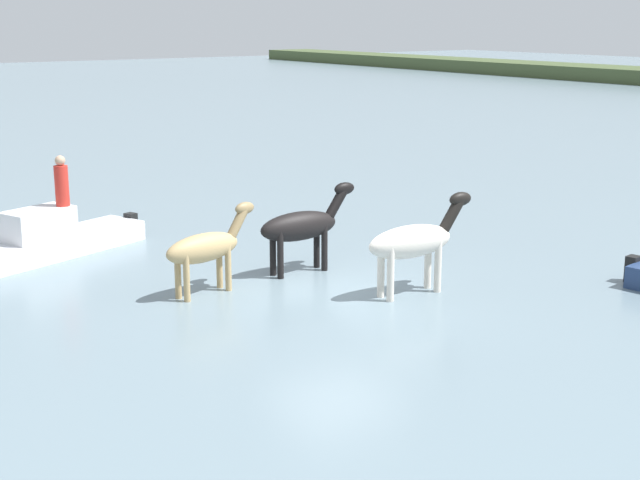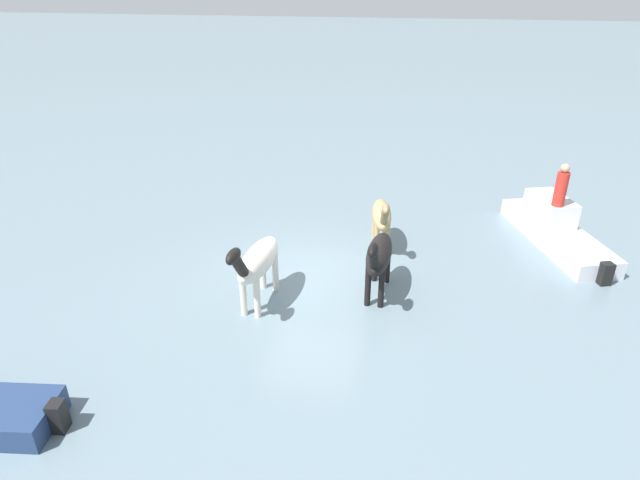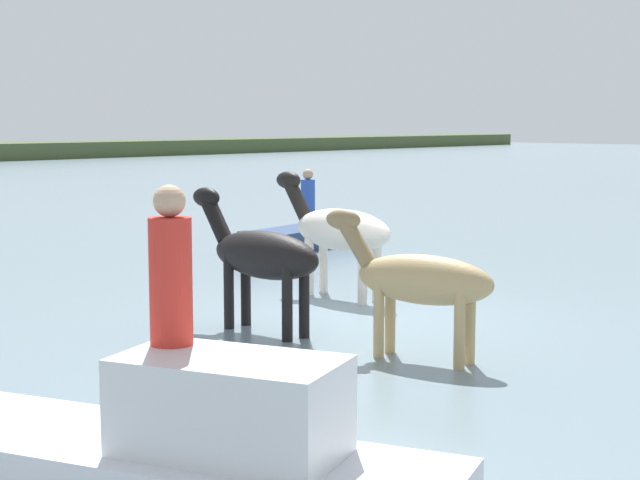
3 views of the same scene
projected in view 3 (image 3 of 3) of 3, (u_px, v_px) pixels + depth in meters
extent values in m
plane|color=slate|center=(361.00, 317.00, 14.20)|extent=(198.58, 198.58, 0.00)
ellipsoid|color=silver|center=(342.00, 230.00, 15.54)|extent=(0.69, 2.02, 0.67)
cylinder|color=silver|center=(309.00, 261.00, 15.92)|extent=(0.15, 0.15, 1.10)
cylinder|color=silver|center=(323.00, 260.00, 16.14)|extent=(0.15, 0.15, 1.10)
cylinder|color=silver|center=(363.00, 269.00, 15.07)|extent=(0.15, 0.15, 1.10)
cylinder|color=silver|center=(377.00, 267.00, 15.29)|extent=(0.15, 0.15, 1.10)
cylinder|color=black|center=(297.00, 199.00, 16.24)|extent=(0.26, 0.62, 0.74)
ellipsoid|color=black|center=(288.00, 180.00, 16.35)|extent=(0.26, 0.56, 0.29)
ellipsoid|color=black|center=(265.00, 255.00, 13.00)|extent=(0.59, 1.92, 0.64)
cylinder|color=black|center=(229.00, 290.00, 13.35)|extent=(0.14, 0.14, 1.06)
cylinder|color=black|center=(246.00, 288.00, 13.57)|extent=(0.14, 0.14, 1.06)
cylinder|color=black|center=(287.00, 301.00, 12.56)|extent=(0.14, 0.14, 1.06)
cylinder|color=black|center=(304.00, 298.00, 12.78)|extent=(0.14, 0.14, 1.06)
cylinder|color=black|center=(216.00, 219.00, 13.65)|extent=(0.23, 0.59, 0.70)
ellipsoid|color=black|center=(206.00, 197.00, 13.75)|extent=(0.23, 0.53, 0.28)
ellipsoid|color=tan|center=(424.00, 280.00, 11.50)|extent=(0.82, 1.83, 0.59)
cylinder|color=tan|center=(379.00, 317.00, 11.73)|extent=(0.13, 0.13, 0.97)
cylinder|color=tan|center=(390.00, 313.00, 11.96)|extent=(0.13, 0.13, 0.97)
cylinder|color=tan|center=(460.00, 327.00, 11.16)|extent=(0.13, 0.13, 0.97)
cylinder|color=tan|center=(470.00, 323.00, 11.39)|extent=(0.13, 0.13, 0.97)
cylinder|color=olive|center=(356.00, 242.00, 11.96)|extent=(0.30, 0.57, 0.65)
ellipsoid|color=olive|center=(343.00, 219.00, 12.03)|extent=(0.29, 0.51, 0.26)
cube|color=silver|center=(230.00, 406.00, 6.91)|extent=(1.35, 1.79, 0.70)
cube|color=navy|center=(303.00, 241.00, 21.86)|extent=(4.04, 1.72, 0.62)
cube|color=black|center=(246.00, 247.00, 20.15)|extent=(0.28, 0.32, 0.67)
cylinder|color=red|center=(171.00, 281.00, 7.21)|extent=(0.32, 0.32, 0.95)
sphere|color=tan|center=(169.00, 201.00, 7.13)|extent=(0.24, 0.24, 0.24)
cylinder|color=#2D51B2|center=(308.00, 201.00, 21.95)|extent=(0.32, 0.32, 0.95)
sphere|color=tan|center=(308.00, 174.00, 21.88)|extent=(0.24, 0.24, 0.24)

